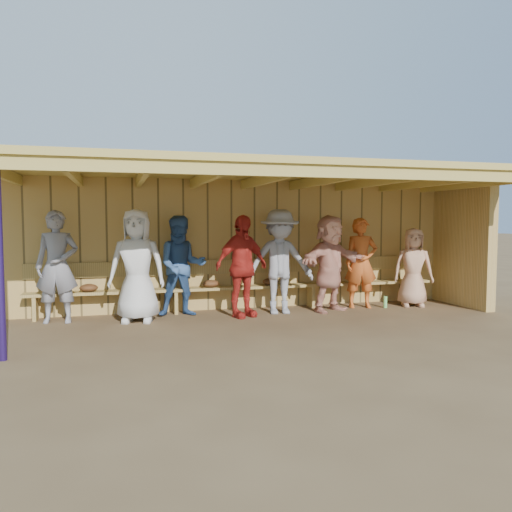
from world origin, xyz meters
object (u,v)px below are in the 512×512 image
at_px(player_e, 280,262).
at_px(player_f, 330,263).
at_px(player_d, 242,266).
at_px(player_g, 361,263).
at_px(player_h, 413,267).
at_px(bench, 245,281).
at_px(player_a, 57,267).
at_px(player_c, 182,266).
at_px(player_b, 137,265).

distance_m(player_e, player_f, 0.94).
distance_m(player_d, player_g, 2.42).
height_order(player_h, bench, player_h).
relative_size(player_a, bench, 0.24).
relative_size(player_c, player_h, 1.15).
xyz_separation_m(player_g, player_h, (1.04, -0.13, -0.10)).
bearing_deg(player_d, player_b, 155.42).
relative_size(player_c, bench, 0.23).
height_order(player_b, player_c, player_b).
xyz_separation_m(player_d, player_g, (2.40, 0.29, -0.02)).
bearing_deg(player_c, player_b, -155.90).
bearing_deg(player_a, player_f, 2.47).
xyz_separation_m(player_a, player_b, (1.24, -0.27, 0.01)).
distance_m(player_d, bench, 0.80).
height_order(player_a, player_g, player_a).
xyz_separation_m(player_c, bench, (1.20, 0.31, -0.34)).
height_order(player_g, player_h, player_g).
bearing_deg(player_c, player_f, -3.41).
bearing_deg(player_c, player_d, -18.38).
xyz_separation_m(player_a, player_d, (2.98, -0.34, -0.04)).
bearing_deg(player_a, player_g, 4.96).
distance_m(player_c, player_d, 1.04).
height_order(player_b, bench, player_b).
bearing_deg(player_g, player_c, -168.61).
height_order(player_b, player_g, player_b).
bearing_deg(player_d, player_g, -15.32).
xyz_separation_m(player_a, player_f, (4.66, -0.25, -0.03)).
height_order(player_f, player_h, player_f).
bearing_deg(player_e, player_g, 11.77).
xyz_separation_m(player_d, player_h, (3.44, 0.16, -0.12)).
height_order(player_b, player_h, player_b).
bearing_deg(player_f, player_g, -8.90).
bearing_deg(player_e, bench, 139.73).
bearing_deg(player_c, player_g, 1.20).
xyz_separation_m(player_b, player_c, (0.77, 0.30, -0.05)).
xyz_separation_m(player_b, player_g, (4.14, 0.21, -0.07)).
height_order(player_a, player_e, player_e).
relative_size(player_e, player_h, 1.22).
relative_size(player_d, player_h, 1.16).
bearing_deg(player_e, player_f, 3.76).
xyz_separation_m(player_c, player_h, (4.42, -0.22, -0.11)).
relative_size(player_c, player_f, 0.99).
xyz_separation_m(player_f, bench, (-1.44, 0.59, -0.35)).
bearing_deg(player_h, player_d, -157.04).
height_order(player_a, player_h, player_a).
bearing_deg(player_e, player_a, -176.31).
bearing_deg(player_b, player_f, 12.09).
distance_m(player_c, player_e, 1.72).
height_order(player_d, player_g, player_d).
distance_m(player_d, player_h, 3.45).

